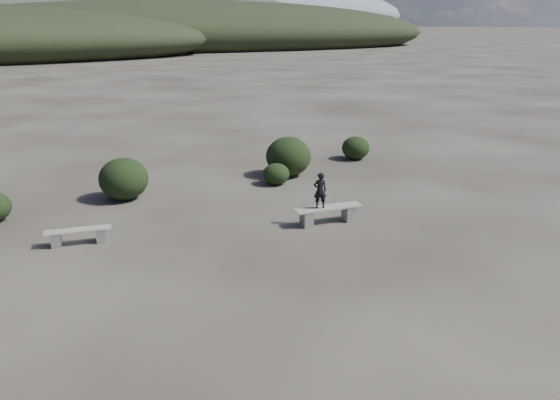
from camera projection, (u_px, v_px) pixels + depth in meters
ground at (345, 300)px, 11.18m from camera, size 1200.00×1200.00×0.00m
bench_left at (78, 235)px, 13.92m from camera, size 1.67×0.63×0.41m
bench_right at (328, 213)px, 15.36m from camera, size 2.01×0.62×0.49m
seated_person at (320, 190)px, 15.05m from camera, size 0.43×0.34×1.02m
shrub_b at (124, 179)px, 17.40m from camera, size 1.56×1.56×1.34m
shrub_c at (276, 174)px, 19.08m from camera, size 0.93×0.93×0.74m
shrub_d at (288, 156)px, 20.06m from camera, size 1.66×1.66×1.45m
shrub_e at (356, 148)px, 22.57m from camera, size 1.14×1.14×0.95m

